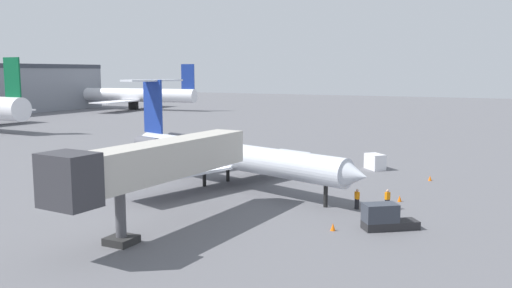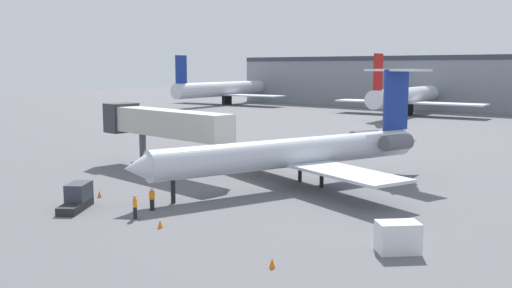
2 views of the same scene
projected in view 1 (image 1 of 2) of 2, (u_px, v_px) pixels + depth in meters
The scene contains 11 objects.
ground_plane at pixel (226, 191), 50.51m from camera, with size 400.00×400.00×0.10m, color #5B5B60.
regional_jet at pixel (222, 153), 52.30m from camera, with size 23.09×30.36×10.35m.
jet_bridge at pixel (149, 164), 36.52m from camera, with size 18.48×4.23×6.59m.
ground_crew_marshaller at pixel (357, 199), 43.44m from camera, with size 0.46×0.47×1.69m.
ground_crew_loader at pixel (387, 199), 43.28m from camera, with size 0.48×0.43×1.69m.
baggage_tug_lead at pixel (385, 218), 37.84m from camera, with size 3.50×4.05×1.90m.
cargo_container_uld at pixel (375, 162), 61.06m from camera, with size 2.75×2.77×1.79m.
traffic_cone_near at pixel (333, 227), 37.61m from camera, with size 0.36×0.36×0.55m.
traffic_cone_mid at pixel (430, 178), 54.79m from camera, with size 0.36×0.36×0.55m.
traffic_cone_far at pixel (400, 199), 45.99m from camera, with size 0.36×0.36×0.55m.
parked_airliner_east_mid at pixel (134, 95), 155.82m from camera, with size 34.23×40.39×13.27m.
Camera 1 is at (-43.15, -24.29, 11.26)m, focal length 37.10 mm.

